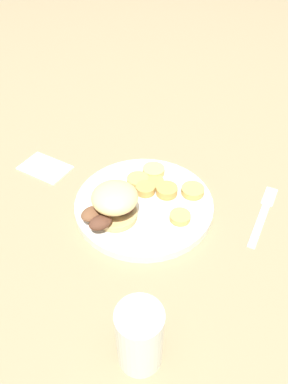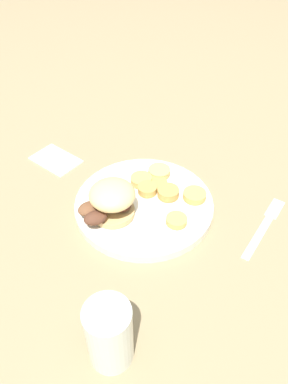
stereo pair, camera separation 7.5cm
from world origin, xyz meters
name	(u,v)px [view 1 (the left image)]	position (x,y,z in m)	size (l,w,h in m)	color
ground_plane	(144,208)	(0.00, 0.00, 0.00)	(4.00, 4.00, 0.00)	#937F5B
dinner_plate	(144,204)	(0.00, 0.00, 0.01)	(0.29, 0.29, 0.02)	white
sandwich	(114,203)	(0.07, 0.03, 0.06)	(0.12, 0.11, 0.07)	tan
potato_round_0	(180,217)	(-0.06, 0.07, 0.03)	(0.04, 0.04, 0.01)	tan
potato_round_1	(167,190)	(-0.05, -0.01, 0.03)	(0.04, 0.04, 0.02)	tan
potato_round_2	(136,181)	(0.00, -0.06, 0.03)	(0.05, 0.05, 0.01)	tan
potato_round_3	(192,189)	(-0.10, 0.00, 0.03)	(0.05, 0.05, 0.01)	tan
potato_round_4	(153,183)	(-0.03, -0.05, 0.02)	(0.05, 0.05, 0.01)	tan
potato_round_5	(154,170)	(-0.04, -0.08, 0.03)	(0.05, 0.05, 0.01)	#DBB766
potato_round_6	(146,189)	(-0.01, -0.03, 0.03)	(0.04, 0.04, 0.02)	tan
fork	(263,214)	(-0.23, 0.08, 0.00)	(0.13, 0.16, 0.00)	silver
drinking_glass	(140,337)	(0.08, 0.30, 0.06)	(0.07, 0.07, 0.12)	silver
napkin	(45,167)	(0.20, -0.18, 0.00)	(0.11, 0.07, 0.01)	white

